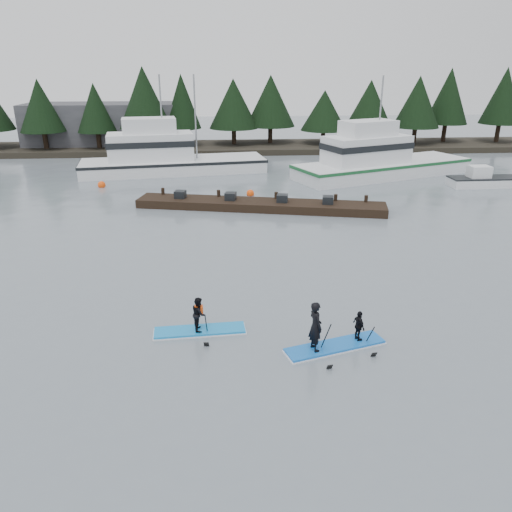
{
  "coord_description": "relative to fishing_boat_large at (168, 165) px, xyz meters",
  "views": [
    {
      "loc": [
        -1.45,
        -14.78,
        9.18
      ],
      "look_at": [
        0.0,
        6.0,
        1.1
      ],
      "focal_mm": 35.0,
      "sensor_mm": 36.0,
      "label": 1
    }
  ],
  "objects": [
    {
      "name": "treeline",
      "position": [
        6.18,
        11.92,
        -0.69
      ],
      "size": [
        60.0,
        4.0,
        8.0
      ],
      "primitive_type": null,
      "color": "black",
      "rests_on": "ground"
    },
    {
      "name": "floating_dock",
      "position": [
        7.24,
        -12.55,
        -0.41
      ],
      "size": [
        16.72,
        5.78,
        0.55
      ],
      "primitive_type": "cube",
      "rotation": [
        0.0,
        0.0,
        -0.22
      ],
      "color": "black",
      "rests_on": "ground"
    },
    {
      "name": "buoy_c",
      "position": [
        18.23,
        -2.68,
        -0.69
      ],
      "size": [
        0.52,
        0.52,
        0.52
      ],
      "primitive_type": "sphere",
      "color": "#FF4D0C",
      "rests_on": "ground"
    },
    {
      "name": "fishing_boat_medium",
      "position": [
        18.26,
        -2.87,
        -0.02
      ],
      "size": [
        16.44,
        10.13,
        9.26
      ],
      "rotation": [
        0.0,
        0.0,
        0.38
      ],
      "color": "white",
      "rests_on": "ground"
    },
    {
      "name": "skiff",
      "position": [
        25.93,
        -7.16,
        -0.33
      ],
      "size": [
        6.29,
        1.98,
        0.73
      ],
      "primitive_type": "cube",
      "rotation": [
        0.0,
        0.0,
        0.02
      ],
      "color": "white",
      "rests_on": "ground"
    },
    {
      "name": "paddleboard_solo",
      "position": [
        3.79,
        -28.79,
        -0.24
      ],
      "size": [
        3.34,
        1.16,
        1.84
      ],
      "rotation": [
        0.0,
        0.0,
        0.07
      ],
      "color": "#1683CF",
      "rests_on": "ground"
    },
    {
      "name": "buoy_a",
      "position": [
        -4.77,
        -5.33,
        -0.69
      ],
      "size": [
        0.61,
        0.61,
        0.61
      ],
      "primitive_type": "sphere",
      "color": "#FF4D0C",
      "rests_on": "ground"
    },
    {
      "name": "paddleboard_duo",
      "position": [
        8.3,
        -30.25,
        -0.08
      ],
      "size": [
        3.63,
        1.83,
        2.4
      ],
      "rotation": [
        0.0,
        0.0,
        0.3
      ],
      "color": "blue",
      "rests_on": "ground"
    },
    {
      "name": "buoy_b",
      "position": [
        6.82,
        -8.83,
        -0.69
      ],
      "size": [
        0.57,
        0.57,
        0.57
      ],
      "primitive_type": "sphere",
      "color": "#FF4D0C",
      "rests_on": "ground"
    },
    {
      "name": "fishing_boat_large",
      "position": [
        0.0,
        0.0,
        0.0
      ],
      "size": [
        16.59,
        6.87,
        9.26
      ],
      "rotation": [
        0.0,
        0.0,
        0.15
      ],
      "color": "white",
      "rests_on": "ground"
    },
    {
      "name": "far_shore",
      "position": [
        6.18,
        11.92,
        -0.39
      ],
      "size": [
        70.0,
        8.0,
        0.6
      ],
      "primitive_type": "cube",
      "color": "#2D281E",
      "rests_on": "ground"
    },
    {
      "name": "waterfront_building",
      "position": [
        -7.82,
        13.92,
        1.81
      ],
      "size": [
        18.0,
        6.0,
        5.0
      ],
      "primitive_type": "cube",
      "color": "#4C4C51",
      "rests_on": "ground"
    },
    {
      "name": "ground",
      "position": [
        6.18,
        -30.08,
        -0.69
      ],
      "size": [
        160.0,
        160.0,
        0.0
      ],
      "primitive_type": "plane",
      "color": "slate",
      "rests_on": "ground"
    }
  ]
}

